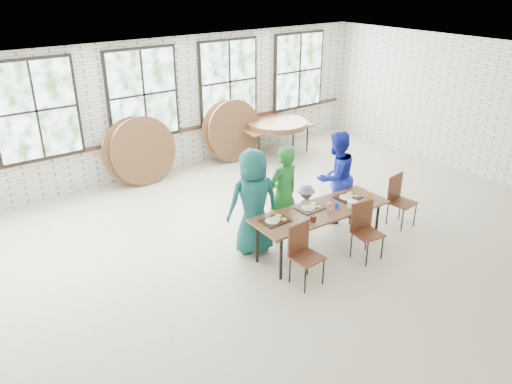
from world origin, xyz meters
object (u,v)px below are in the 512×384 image
Objects in this scene: dining_table at (321,213)px; storage_table at (277,128)px; chair_near_left at (303,249)px; chair_near_right at (365,226)px.

storage_table is (2.36, 4.07, -0.00)m from dining_table.
dining_table and storage_table have the same top height.
chair_near_right is at bearing -6.90° from chair_near_left.
chair_near_left reaches higher than dining_table.
chair_near_left and chair_near_right have the same top height.
chair_near_left is at bearing -120.50° from storage_table.
dining_table is 2.57× the size of chair_near_left.
chair_near_right is (0.43, -0.58, -0.13)m from dining_table.
dining_table is 4.71m from storage_table.
dining_table is at bearing -115.63° from storage_table.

